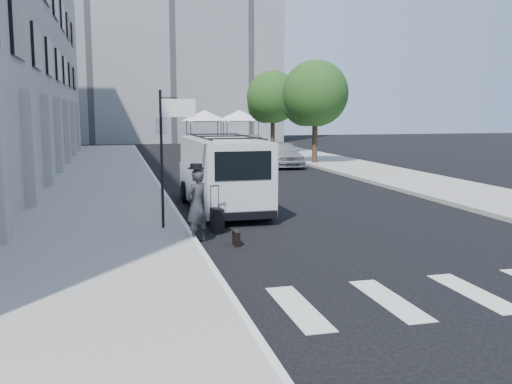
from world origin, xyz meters
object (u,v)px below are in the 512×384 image
briefcase (236,238)px  parked_car_a (282,154)px  businessman (197,206)px  suitcase (217,220)px  cargo_van (222,173)px  parked_car_b (249,147)px  parked_car_c (236,145)px

briefcase → parked_car_a: 18.99m
businessman → parked_car_a: businessman is taller
suitcase → briefcase: bearing=-90.2°
suitcase → cargo_van: (0.78, 3.38, 0.85)m
briefcase → parked_car_b: (6.05, 24.26, 0.59)m
suitcase → parked_car_c: size_ratio=0.26×
cargo_van → parked_car_a: (5.87, 12.93, -0.44)m
parked_car_a → parked_car_c: 10.34m
briefcase → cargo_van: size_ratio=0.07×
cargo_van → businessman: bearing=-109.1°
cargo_van → parked_car_c: size_ratio=1.31×
parked_car_c → briefcase: bearing=-99.5°
businessman → cargo_van: 4.63m
briefcase → suitcase: bearing=98.9°
businessman → parked_car_a: (7.32, 17.31, -0.16)m
businessman → suitcase: 1.33m
suitcase → cargo_van: 3.58m
suitcase → parked_car_b: (6.23, 22.73, 0.44)m
briefcase → parked_car_b: size_ratio=0.09×
businessman → briefcase: businessman is taller
suitcase → parked_car_b: bearing=67.9°
parked_car_a → parked_car_b: size_ratio=0.92×
cargo_van → parked_car_b: (5.45, 19.35, -0.41)m
businessman → suitcase: size_ratio=1.47×
suitcase → cargo_van: size_ratio=0.20×
cargo_van → briefcase: bearing=-97.8°
parked_car_a → parked_car_c: bearing=93.4°
suitcase → parked_car_a: parked_car_a is taller
businessman → parked_car_b: 24.72m
parked_car_c → parked_car_a: bearing=-85.0°
briefcase → parked_car_c: (6.05, 28.17, 0.50)m
briefcase → cargo_van: bearing=85.4°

